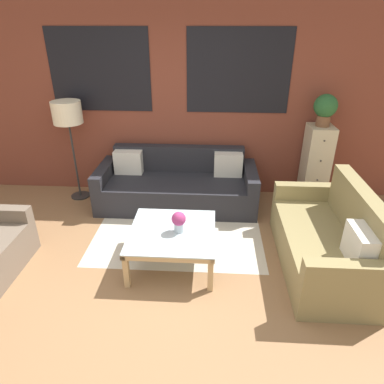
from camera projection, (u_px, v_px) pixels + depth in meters
name	position (u px, v px, depth m)	size (l,w,h in m)	color
ground_plane	(144.00, 299.00, 3.32)	(16.00, 16.00, 0.00)	#8E6642
wall_back_brick	(170.00, 100.00, 4.86)	(8.40, 0.09, 2.80)	brown
rug	(178.00, 232.00, 4.37)	(2.08, 1.54, 0.00)	beige
couch_dark	(177.00, 186.00, 4.93)	(2.23, 0.88, 0.78)	#232328
settee_vintage	(327.00, 242.00, 3.64)	(0.80, 1.67, 0.92)	olive
coffee_table	(172.00, 235.00, 3.67)	(0.91, 0.91, 0.41)	silver
floor_lamp	(68.00, 116.00, 4.69)	(0.40, 0.40, 1.44)	#2D2D2D
drawer_cabinet	(315.00, 165.00, 4.88)	(0.34, 0.41, 1.14)	#C6B793
potted_plant	(325.00, 108.00, 4.51)	(0.31, 0.31, 0.43)	brown
flower_vase	(179.00, 221.00, 3.57)	(0.15, 0.15, 0.23)	#ADBCC6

